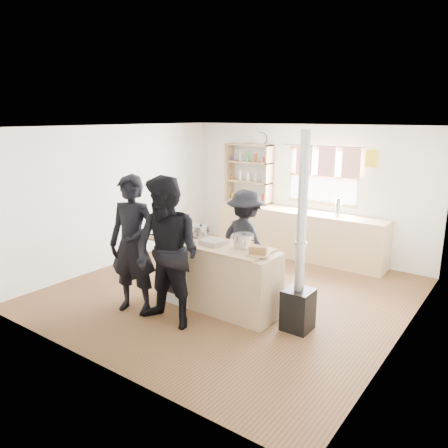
{
  "coord_description": "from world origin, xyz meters",
  "views": [
    {
      "loc": [
        3.6,
        -5.16,
        2.66
      ],
      "look_at": [
        -0.06,
        -0.1,
        1.1
      ],
      "focal_mm": 35.0,
      "sensor_mm": 36.0,
      "label": 1
    }
  ],
  "objects_px": {
    "skillet_greens": "(168,236)",
    "stockpot_counter": "(244,241)",
    "roast_tray": "(213,242)",
    "thermos": "(338,208)",
    "cooking_island": "(217,276)",
    "person_far": "(246,240)",
    "flue_heater": "(299,282)",
    "stockpot_stove": "(201,231)",
    "bread_board": "(258,251)",
    "person_near_right": "(167,253)",
    "person_near_left": "(133,245)"
  },
  "relations": [
    {
      "from": "skillet_greens",
      "to": "person_near_left",
      "type": "height_order",
      "value": "person_near_left"
    },
    {
      "from": "thermos",
      "to": "flue_heater",
      "type": "relative_size",
      "value": 0.12
    },
    {
      "from": "thermos",
      "to": "flue_heater",
      "type": "distance_m",
      "value": 2.79
    },
    {
      "from": "cooking_island",
      "to": "stockpot_stove",
      "type": "bearing_deg",
      "value": 156.83
    },
    {
      "from": "thermos",
      "to": "person_near_left",
      "type": "distance_m",
      "value": 3.82
    },
    {
      "from": "roast_tray",
      "to": "flue_heater",
      "type": "xyz_separation_m",
      "value": [
        1.27,
        0.09,
        -0.32
      ]
    },
    {
      "from": "cooking_island",
      "to": "stockpot_counter",
      "type": "distance_m",
      "value": 0.68
    },
    {
      "from": "roast_tray",
      "to": "stockpot_counter",
      "type": "relative_size",
      "value": 1.22
    },
    {
      "from": "skillet_greens",
      "to": "person_near_right",
      "type": "bearing_deg",
      "value": -47.48
    },
    {
      "from": "thermos",
      "to": "person_far",
      "type": "bearing_deg",
      "value": -109.78
    },
    {
      "from": "thermos",
      "to": "person_near_right",
      "type": "xyz_separation_m",
      "value": [
        -0.82,
        -3.56,
        -0.08
      ]
    },
    {
      "from": "skillet_greens",
      "to": "stockpot_counter",
      "type": "bearing_deg",
      "value": 12.19
    },
    {
      "from": "bread_board",
      "to": "person_far",
      "type": "relative_size",
      "value": 0.21
    },
    {
      "from": "thermos",
      "to": "skillet_greens",
      "type": "distance_m",
      "value": 3.24
    },
    {
      "from": "cooking_island",
      "to": "flue_heater",
      "type": "xyz_separation_m",
      "value": [
        1.23,
        0.07,
        0.18
      ]
    },
    {
      "from": "cooking_island",
      "to": "person_near_right",
      "type": "xyz_separation_m",
      "value": [
        -0.18,
        -0.79,
        0.51
      ]
    },
    {
      "from": "skillet_greens",
      "to": "stockpot_stove",
      "type": "bearing_deg",
      "value": 42.52
    },
    {
      "from": "flue_heater",
      "to": "person_near_left",
      "type": "distance_m",
      "value": 2.27
    },
    {
      "from": "cooking_island",
      "to": "stockpot_counter",
      "type": "height_order",
      "value": "stockpot_counter"
    },
    {
      "from": "roast_tray",
      "to": "bread_board",
      "type": "bearing_deg",
      "value": -4.13
    },
    {
      "from": "cooking_island",
      "to": "flue_heater",
      "type": "relative_size",
      "value": 0.79
    },
    {
      "from": "thermos",
      "to": "cooking_island",
      "type": "xyz_separation_m",
      "value": [
        -0.64,
        -2.77,
        -0.59
      ]
    },
    {
      "from": "stockpot_counter",
      "to": "person_far",
      "type": "distance_m",
      "value": 0.88
    },
    {
      "from": "cooking_island",
      "to": "person_near_left",
      "type": "xyz_separation_m",
      "value": [
        -0.87,
        -0.74,
        0.49
      ]
    },
    {
      "from": "cooking_island",
      "to": "person_far",
      "type": "distance_m",
      "value": 0.89
    },
    {
      "from": "person_far",
      "to": "person_near_right",
      "type": "bearing_deg",
      "value": 98.61
    },
    {
      "from": "bread_board",
      "to": "flue_heater",
      "type": "height_order",
      "value": "flue_heater"
    },
    {
      "from": "roast_tray",
      "to": "stockpot_counter",
      "type": "distance_m",
      "value": 0.44
    },
    {
      "from": "cooking_island",
      "to": "flue_heater",
      "type": "bearing_deg",
      "value": 3.24
    },
    {
      "from": "stockpot_counter",
      "to": "person_near_right",
      "type": "xyz_separation_m",
      "value": [
        -0.56,
        -0.9,
        -0.05
      ]
    },
    {
      "from": "person_near_right",
      "to": "person_far",
      "type": "relative_size",
      "value": 1.24
    },
    {
      "from": "thermos",
      "to": "stockpot_stove",
      "type": "xyz_separation_m",
      "value": [
        -1.06,
        -2.59,
        -0.04
      ]
    },
    {
      "from": "skillet_greens",
      "to": "stockpot_counter",
      "type": "relative_size",
      "value": 1.4
    },
    {
      "from": "stockpot_stove",
      "to": "flue_heater",
      "type": "distance_m",
      "value": 1.69
    },
    {
      "from": "stockpot_stove",
      "to": "bread_board",
      "type": "distance_m",
      "value": 1.16
    },
    {
      "from": "flue_heater",
      "to": "skillet_greens",
      "type": "bearing_deg",
      "value": -173.83
    },
    {
      "from": "person_far",
      "to": "roast_tray",
      "type": "bearing_deg",
      "value": 104.01
    },
    {
      "from": "stockpot_stove",
      "to": "roast_tray",
      "type": "bearing_deg",
      "value": -27.94
    },
    {
      "from": "skillet_greens",
      "to": "person_near_right",
      "type": "height_order",
      "value": "person_near_right"
    },
    {
      "from": "thermos",
      "to": "stockpot_stove",
      "type": "distance_m",
      "value": 2.8
    },
    {
      "from": "skillet_greens",
      "to": "stockpot_stove",
      "type": "distance_m",
      "value": 0.49
    },
    {
      "from": "person_near_left",
      "to": "skillet_greens",
      "type": "bearing_deg",
      "value": 64.89
    },
    {
      "from": "thermos",
      "to": "roast_tray",
      "type": "distance_m",
      "value": 2.87
    },
    {
      "from": "skillet_greens",
      "to": "person_far",
      "type": "height_order",
      "value": "person_far"
    },
    {
      "from": "skillet_greens",
      "to": "bread_board",
      "type": "relative_size",
      "value": 1.18
    },
    {
      "from": "thermos",
      "to": "bread_board",
      "type": "relative_size",
      "value": 0.92
    },
    {
      "from": "person_near_right",
      "to": "person_far",
      "type": "bearing_deg",
      "value": 83.34
    },
    {
      "from": "stockpot_stove",
      "to": "person_near_left",
      "type": "xyz_separation_m",
      "value": [
        -0.45,
        -0.92,
        -0.06
      ]
    },
    {
      "from": "flue_heater",
      "to": "stockpot_counter",
      "type": "bearing_deg",
      "value": 177.82
    },
    {
      "from": "bread_board",
      "to": "flue_heater",
      "type": "relative_size",
      "value": 0.13
    }
  ]
}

